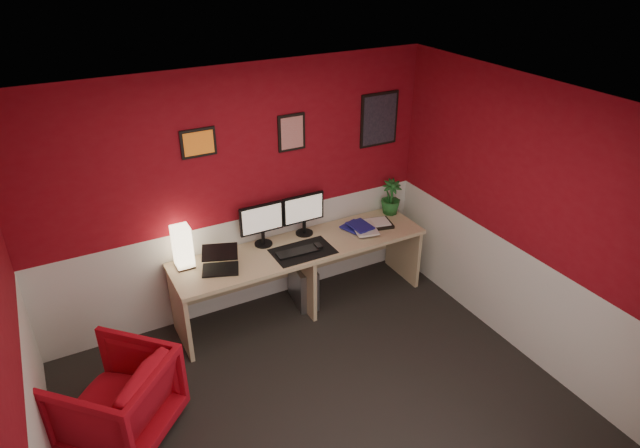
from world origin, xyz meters
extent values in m
cube|color=black|center=(0.00, 0.00, 0.00)|extent=(4.00, 3.50, 0.01)
cube|color=white|center=(0.00, 0.00, 2.50)|extent=(4.00, 3.50, 0.01)
cube|color=maroon|center=(0.00, 1.75, 1.25)|extent=(4.00, 0.01, 2.50)
cube|color=maroon|center=(-2.00, 0.00, 1.25)|extent=(0.01, 3.50, 2.50)
cube|color=maroon|center=(2.00, 0.00, 1.25)|extent=(0.01, 3.50, 2.50)
cube|color=silver|center=(0.00, 1.75, 0.50)|extent=(4.00, 0.01, 1.00)
cube|color=silver|center=(2.00, 0.00, 0.50)|extent=(0.01, 3.50, 1.00)
cube|color=tan|center=(0.50, 1.41, 0.36)|extent=(2.60, 0.65, 0.73)
cube|color=#FFE5B2|center=(-0.63, 1.58, 0.93)|extent=(0.16, 0.16, 0.40)
cube|color=black|center=(-0.36, 1.37, 0.84)|extent=(0.39, 0.33, 0.22)
cube|color=black|center=(0.18, 1.62, 1.02)|extent=(0.45, 0.06, 0.58)
cube|color=black|center=(0.64, 1.62, 1.02)|extent=(0.45, 0.06, 0.58)
cube|color=black|center=(0.46, 1.31, 0.73)|extent=(0.60, 0.38, 0.01)
cube|color=black|center=(0.41, 1.31, 0.74)|extent=(0.43, 0.16, 0.02)
cube|color=black|center=(0.63, 1.30, 0.75)|extent=(0.07, 0.10, 0.03)
imported|color=navy|center=(1.06, 1.39, 0.75)|extent=(0.33, 0.38, 0.03)
imported|color=silver|center=(1.10, 1.38, 0.77)|extent=(0.30, 0.36, 0.02)
imported|color=navy|center=(1.08, 1.38, 0.79)|extent=(0.22, 0.28, 0.03)
cube|color=black|center=(1.38, 1.43, 0.74)|extent=(0.40, 0.32, 0.03)
imported|color=#19591E|center=(1.69, 1.59, 0.92)|extent=(0.26, 0.26, 0.39)
cube|color=#99999E|center=(0.54, 1.48, 0.23)|extent=(0.26, 0.47, 0.45)
imported|color=#A60915|center=(-1.49, 0.59, 0.36)|extent=(1.09, 1.09, 0.71)
cube|color=orange|center=(-0.34, 1.74, 1.85)|extent=(0.32, 0.02, 0.26)
cube|color=red|center=(0.57, 1.74, 1.80)|extent=(0.28, 0.02, 0.36)
cube|color=black|center=(1.58, 1.74, 1.78)|extent=(0.44, 0.02, 0.56)
camera|label=1|loc=(-1.56, -2.83, 3.51)|focal=30.82mm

